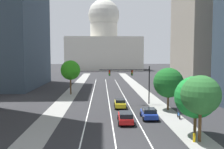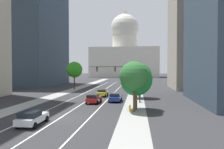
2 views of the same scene
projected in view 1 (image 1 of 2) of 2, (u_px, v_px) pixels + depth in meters
name	position (u px, v px, depth m)	size (l,w,h in m)	color
ground_plane	(107.00, 91.00, 59.51)	(400.00, 400.00, 0.00)	#2B2B2D
sidewalk_left	(70.00, 95.00, 54.17)	(3.28, 130.00, 0.01)	gray
sidewalk_right	(145.00, 94.00, 54.88)	(3.28, 130.00, 0.01)	gray
lane_stripe_left	(90.00, 103.00, 44.42)	(0.16, 90.00, 0.01)	white
lane_stripe_center	(109.00, 103.00, 44.56)	(0.16, 90.00, 0.01)	white
lane_stripe_right	(128.00, 103.00, 44.71)	(0.16, 90.00, 0.01)	white
office_tower_far_left	(6.00, 10.00, 67.13)	(18.44, 29.24, 42.40)	#334251
office_tower_far_right	(217.00, 11.00, 61.68)	(18.88, 18.76, 39.86)	#9E9384
capitol_building	(104.00, 44.00, 148.80)	(44.73, 25.75, 44.05)	beige
car_blue	(149.00, 113.00, 33.45)	(2.15, 4.14, 1.48)	#1E389E
car_red	(126.00, 117.00, 31.23)	(2.12, 4.53, 1.53)	red
car_yellow	(120.00, 103.00, 40.58)	(1.99, 4.25, 1.46)	yellow
traffic_signal_mast	(133.00, 77.00, 43.35)	(8.98, 0.39, 6.80)	black
fire_hydrant	(194.00, 137.00, 24.47)	(0.26, 0.35, 0.91)	yellow
cyclist	(179.00, 112.00, 33.63)	(0.38, 1.70, 1.72)	black
street_tree_near_right	(168.00, 83.00, 38.83)	(4.77, 4.77, 6.76)	#51381E
street_tree_far_right	(196.00, 97.00, 26.19)	(4.54, 4.54, 6.49)	#51381E
street_tree_near_left	(71.00, 70.00, 54.26)	(4.36, 4.36, 7.65)	#51381E
street_tree_mid_right	(201.00, 95.00, 24.26)	(3.93, 3.93, 6.74)	#51381E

